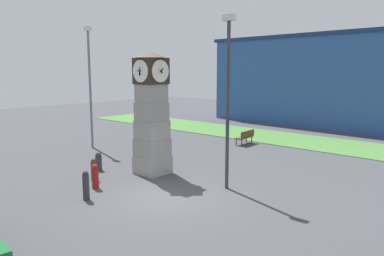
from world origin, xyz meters
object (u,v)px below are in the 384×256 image
(street_lamp_far_side, at_px, (90,80))
(clock_tower, at_px, (152,116))
(bollard_far_row, at_px, (95,176))
(bollard_mid_row, at_px, (94,169))
(bench, at_px, (245,136))
(street_lamp_near_road, at_px, (228,92))
(bollard_near_tower, at_px, (99,161))
(bollard_end_row, at_px, (86,185))

(street_lamp_far_side, bearing_deg, clock_tower, -11.19)
(bollard_far_row, relative_size, street_lamp_far_side, 0.14)
(bollard_mid_row, relative_size, street_lamp_far_side, 0.13)
(clock_tower, bearing_deg, bench, 94.38)
(clock_tower, bearing_deg, bollard_far_row, -90.71)
(clock_tower, bearing_deg, street_lamp_near_road, 7.24)
(bollard_near_tower, height_order, bollard_mid_row, bollard_mid_row)
(clock_tower, bearing_deg, bollard_end_row, -77.89)
(bollard_near_tower, bearing_deg, bench, 80.66)
(bench, bearing_deg, bollard_near_tower, -99.34)
(clock_tower, xyz_separation_m, bench, (-0.65, 8.55, -2.15))
(bollard_mid_row, relative_size, bollard_end_row, 0.87)
(bollard_mid_row, distance_m, street_lamp_near_road, 6.71)
(bollard_near_tower, distance_m, street_lamp_near_road, 7.33)
(bollard_end_row, distance_m, street_lamp_far_side, 10.25)
(clock_tower, xyz_separation_m, bollard_near_tower, (-2.29, -1.37, -2.23))
(bollard_end_row, xyz_separation_m, street_lamp_far_side, (-7.92, 5.44, 3.57))
(street_lamp_near_road, bearing_deg, street_lamp_far_side, 175.30)
(clock_tower, xyz_separation_m, street_lamp_far_side, (-7.05, 1.39, 1.45))
(bollard_near_tower, distance_m, street_lamp_far_side, 6.62)
(bollard_near_tower, height_order, street_lamp_near_road, street_lamp_near_road)
(clock_tower, bearing_deg, street_lamp_far_side, 168.81)
(bollard_mid_row, xyz_separation_m, bench, (0.42, 10.99, 0.04))
(clock_tower, height_order, bollard_mid_row, clock_tower)
(street_lamp_near_road, bearing_deg, clock_tower, -172.76)
(bench, bearing_deg, bollard_end_row, -83.11)
(bollard_mid_row, distance_m, bollard_end_row, 2.52)
(bollard_mid_row, xyz_separation_m, street_lamp_near_road, (4.97, 2.93, 3.42))
(bollard_near_tower, bearing_deg, bollard_far_row, -36.71)
(clock_tower, distance_m, bollard_far_row, 3.75)
(clock_tower, xyz_separation_m, bollard_mid_row, (-1.08, -2.44, -2.19))
(bollard_far_row, height_order, street_lamp_far_side, street_lamp_far_side)
(clock_tower, distance_m, bench, 8.85)
(bollard_end_row, bearing_deg, bollard_far_row, 132.36)
(clock_tower, height_order, bollard_end_row, clock_tower)
(bollard_mid_row, bearing_deg, bollard_end_row, -39.58)
(bollard_near_tower, xyz_separation_m, street_lamp_near_road, (6.18, 1.87, 3.46))
(bollard_near_tower, height_order, bench, bench)
(bollard_near_tower, bearing_deg, bollard_end_row, -40.24)
(bollard_mid_row, relative_size, bollard_far_row, 0.96)
(bench, xyz_separation_m, street_lamp_near_road, (4.55, -8.06, 3.38))
(bollard_near_tower, bearing_deg, clock_tower, 30.98)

